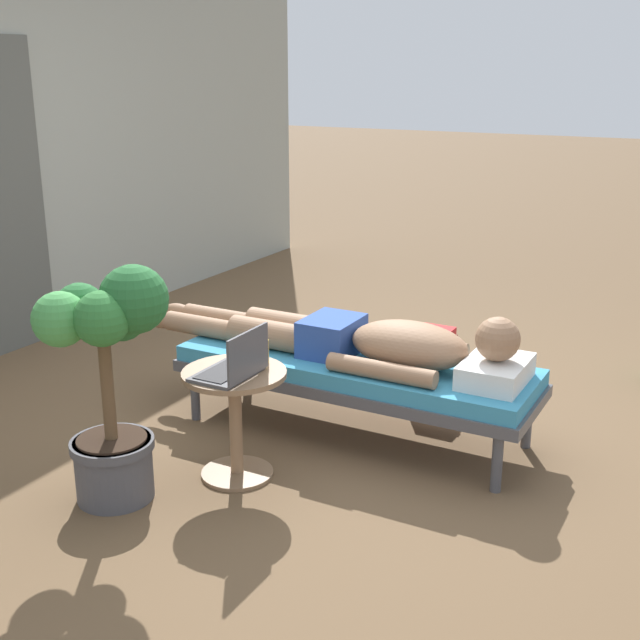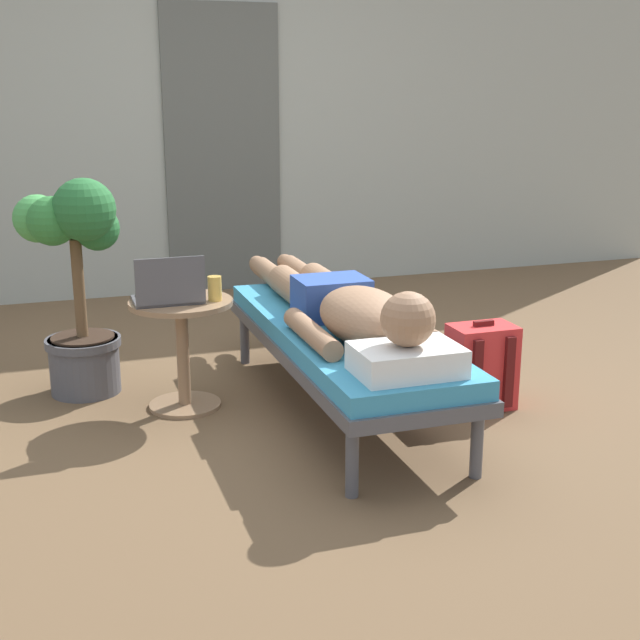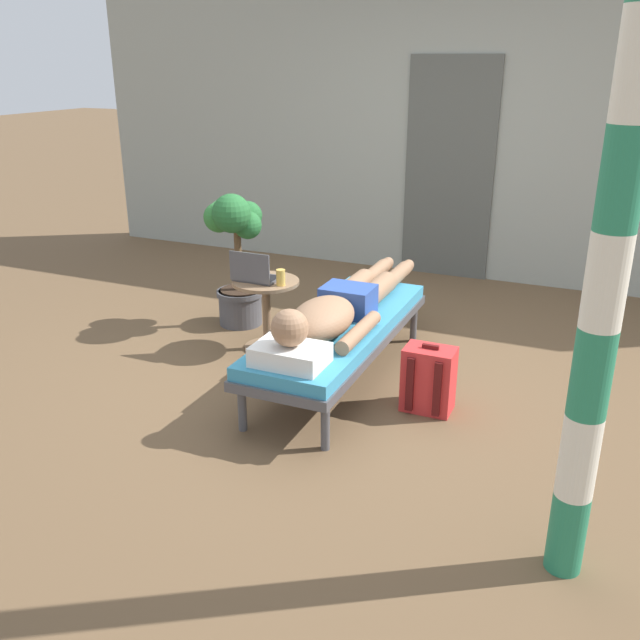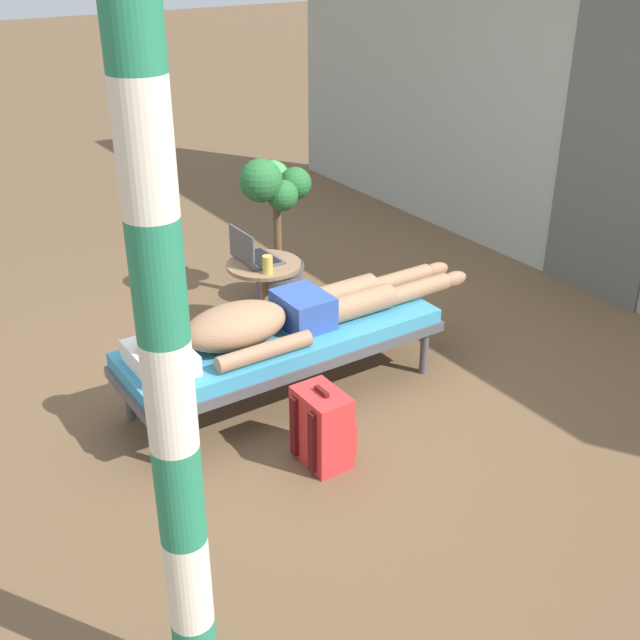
% 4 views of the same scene
% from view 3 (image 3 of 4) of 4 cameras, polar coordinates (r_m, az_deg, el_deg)
% --- Properties ---
extents(ground_plane, '(40.00, 40.00, 0.00)m').
position_cam_3_polar(ground_plane, '(4.75, 1.75, -4.06)').
color(ground_plane, brown).
extents(house_wall_back, '(7.60, 0.20, 2.70)m').
position_cam_3_polar(house_wall_back, '(6.78, 10.81, 15.03)').
color(house_wall_back, '#999E93').
rests_on(house_wall_back, ground).
extents(house_door_panel, '(0.84, 0.03, 2.04)m').
position_cam_3_polar(house_door_panel, '(6.71, 10.67, 12.13)').
color(house_door_panel, '#545651').
rests_on(house_door_panel, ground).
extents(lounge_chair, '(0.62, 1.88, 0.42)m').
position_cam_3_polar(lounge_chair, '(4.46, 1.67, -0.95)').
color(lounge_chair, '#4C4C51').
rests_on(lounge_chair, ground).
extents(person_reclining, '(0.53, 2.17, 0.32)m').
position_cam_3_polar(person_reclining, '(4.35, 1.43, 0.90)').
color(person_reclining, white).
rests_on(person_reclining, lounge_chair).
extents(side_table, '(0.48, 0.48, 0.52)m').
position_cam_3_polar(side_table, '(4.97, -4.47, 1.46)').
color(side_table, '#8C6B4C').
rests_on(side_table, ground).
extents(laptop, '(0.31, 0.24, 0.23)m').
position_cam_3_polar(laptop, '(4.88, -5.45, 3.87)').
color(laptop, '#4C4C51').
rests_on(laptop, side_table).
extents(drink_glass, '(0.06, 0.06, 0.11)m').
position_cam_3_polar(drink_glass, '(4.78, -3.28, 3.54)').
color(drink_glass, gold).
rests_on(drink_glass, side_table).
extents(backpack, '(0.30, 0.26, 0.42)m').
position_cam_3_polar(backpack, '(4.20, 9.01, -4.90)').
color(backpack, red).
rests_on(backpack, ground).
extents(potted_plant, '(0.49, 0.54, 1.08)m').
position_cam_3_polar(potted_plant, '(5.38, -7.02, 5.88)').
color(potted_plant, '#4C4C51').
rests_on(potted_plant, ground).
extents(porch_post, '(0.15, 0.15, 2.53)m').
position_cam_3_polar(porch_post, '(2.65, 22.65, 3.00)').
color(porch_post, '#267F59').
rests_on(porch_post, ground).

